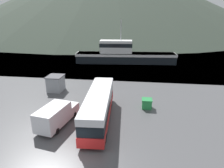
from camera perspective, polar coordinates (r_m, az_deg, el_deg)
The scene contains 8 objects.
ground_plane at distance 18.45m, azimuth -11.42°, elevation -21.32°, with size 400.00×400.00×0.00m, color #4C4C4F.
water_surface at distance 155.77m, azimuth 5.66°, elevation 15.01°, with size 240.00×240.00×0.00m, color #3D5160.
tour_bus at distance 23.20m, azimuth -3.82°, elevation -6.16°, with size 3.23×12.05×3.42m.
delivery_van at distance 23.30m, azimuth -15.64°, elevation -8.49°, with size 3.31×6.45×2.45m.
fishing_boat at distance 51.33m, azimuth 3.27°, elevation 8.37°, with size 25.30×6.07×10.64m.
storage_bin at distance 27.04m, azimuth 9.92°, elevation -5.50°, with size 1.36×1.35×1.29m.
dock_kiosk at distance 33.56m, azimuth -15.78°, elevation 0.20°, with size 2.49×2.76×2.53m.
small_boat at distance 63.63m, azimuth -4.75°, elevation 8.97°, with size 6.04×7.72×0.78m.
Camera 1 is at (5.13, -13.09, 11.95)m, focal length 32.00 mm.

